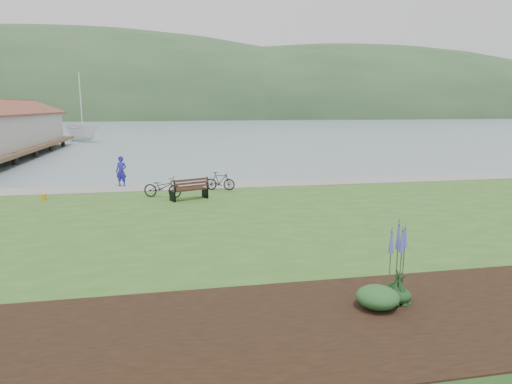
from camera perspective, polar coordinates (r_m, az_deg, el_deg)
ground at (r=18.95m, az=2.80°, el=-3.68°), size 600.00×600.00×0.00m
lawn at (r=17.03m, az=4.43°, el=-4.65°), size 34.00×20.00×0.40m
shoreline_path at (r=25.47m, az=-0.92°, el=0.99°), size 34.00×2.20×0.03m
far_hillside at (r=189.46m, az=-3.78°, el=9.19°), size 580.00×80.00×38.00m
park_bench at (r=21.37m, az=-8.26°, el=0.41°), size 1.85×1.29×1.06m
person at (r=25.64m, az=-16.51°, el=2.80°), size 0.84×0.73×1.95m
bicycle_a at (r=22.20m, az=-11.61°, el=0.59°), size 1.32×1.99×0.98m
bicycle_b at (r=23.72m, az=-4.52°, el=1.35°), size 0.95×1.62×0.94m
sailboat at (r=66.54m, az=-20.76°, el=5.91°), size 15.75×15.76×29.13m
pannier at (r=23.34m, az=-25.01°, el=-0.58°), size 0.20×0.28×0.29m
echium_4 at (r=10.51m, az=17.43°, el=-8.54°), size 0.62×0.62×2.16m
shrub_0 at (r=10.33m, az=14.97°, el=-12.58°), size 0.92×0.92×0.46m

